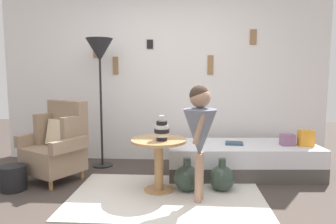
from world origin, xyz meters
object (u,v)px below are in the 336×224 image
vase_striped (162,130)px  demijohn_far (222,178)px  floor_lamp (100,56)px  book_on_daybed (234,143)px  daybed (242,159)px  magazine_basket (13,178)px  person_child (200,128)px  side_table (159,154)px  demijohn_near (187,178)px  armchair (58,144)px

vase_striped → demijohn_far: (0.66, 0.11, -0.55)m
floor_lamp → book_on_daybed: 2.15m
vase_striped → book_on_daybed: 1.15m
daybed → magazine_basket: size_ratio=6.96×
floor_lamp → magazine_basket: (-0.74, -0.99, -1.41)m
daybed → book_on_daybed: bearing=-162.3°
person_child → side_table: bearing=148.8°
demijohn_far → magazine_basket: demijohn_far is taller
side_table → demijohn_near: (0.31, 0.01, -0.27)m
book_on_daybed → magazine_basket: 2.66m
floor_lamp → person_child: 1.94m
armchair → book_on_daybed: size_ratio=4.41×
vase_striped → floor_lamp: bearing=134.2°
floor_lamp → demijohn_far: size_ratio=4.84×
daybed → magazine_basket: (-2.66, -0.75, -0.06)m
demijohn_near → floor_lamp: bearing=143.6°
armchair → daybed: 2.34m
floor_lamp → demijohn_far: (1.60, -0.85, -1.40)m
daybed → demijohn_near: bearing=-137.2°
person_child → daybed: bearing=57.9°
armchair → book_on_daybed: bearing=8.2°
book_on_daybed → floor_lamp: bearing=171.6°
person_child → demijohn_far: (0.26, 0.32, -0.62)m
daybed → demijohn_near: daybed is taller
daybed → vase_striped: (-0.99, -0.73, 0.50)m
floor_lamp → demijohn_near: floor_lamp is taller
vase_striped → book_on_daybed: size_ratio=1.23×
daybed → side_table: (-1.02, -0.67, 0.22)m
daybed → magazine_basket: 2.77m
vase_striped → demijohn_far: vase_striped is taller
armchair → demijohn_near: size_ratio=2.55×
armchair → floor_lamp: size_ratio=0.54×
demijohn_far → side_table: bearing=-175.6°
daybed → demijohn_far: size_ratio=5.28×
side_table → person_child: bearing=-31.2°
daybed → magazine_basket: bearing=-164.2°
person_child → demijohn_near: person_child is taller
magazine_basket → armchair: bearing=48.5°
daybed → person_child: 1.24m
daybed → person_child: size_ratio=1.64×
side_table → magazine_basket: (-1.64, -0.08, -0.28)m
book_on_daybed → side_table: bearing=-145.1°
armchair → demijohn_far: bearing=-7.6°
vase_striped → floor_lamp: floor_lamp is taller
magazine_basket → demijohn_far: bearing=3.3°
demijohn_near → armchair: bearing=169.1°
side_table → magazine_basket: side_table is taller
vase_striped → person_child: (0.40, -0.21, 0.07)m
vase_striped → demijohn_near: size_ratio=0.71×
vase_striped → floor_lamp: 1.58m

